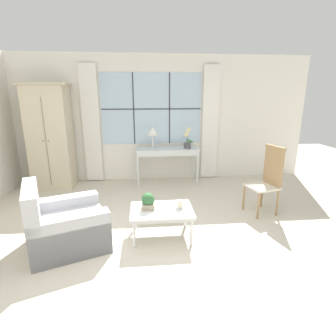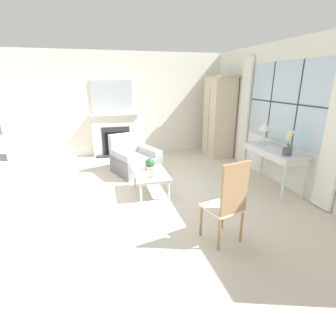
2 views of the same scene
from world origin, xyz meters
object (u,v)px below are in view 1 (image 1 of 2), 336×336
console_table (167,152)px  side_chair_wooden (268,177)px  potted_plant_small (148,201)px  pillar_candle (180,205)px  table_lamp (153,132)px  coffee_table (162,212)px  armoire (51,137)px  armchair_upholstered (65,227)px  potted_orchid (187,140)px

console_table → side_chair_wooden: side_chair_wooden is taller
potted_plant_small → pillar_candle: (0.44, -0.03, -0.06)m
table_lamp → coffee_table: size_ratio=0.56×
armoire → table_lamp: 2.14m
table_lamp → pillar_candle: size_ratio=3.60×
armoire → armchair_upholstered: size_ratio=1.84×
potted_plant_small → side_chair_wooden: bearing=17.2°
side_chair_wooden → pillar_candle: (-1.56, -0.65, -0.15)m
coffee_table → potted_orchid: bearing=72.3°
armchair_upholstered → potted_plant_small: armchair_upholstered is taller
armoire → table_lamp: (2.13, -0.01, 0.07)m
console_table → potted_orchid: size_ratio=3.02×
side_chair_wooden → potted_plant_small: (-2.00, -0.62, -0.10)m
potted_orchid → armchair_upholstered: potted_orchid is taller
table_lamp → coffee_table: 2.48m
pillar_candle → side_chair_wooden: bearing=22.7°
coffee_table → potted_plant_small: 0.24m
side_chair_wooden → armoire: bearing=156.7°
pillar_candle → armchair_upholstered: bearing=-175.6°
console_table → coffee_table: bearing=-97.2°
table_lamp → potted_plant_small: size_ratio=2.09×
console_table → potted_plant_small: 2.41m
potted_plant_small → pillar_candle: bearing=-4.4°
armoire → pillar_candle: (2.40, -2.36, -0.62)m
table_lamp → pillar_candle: bearing=-83.5°
potted_plant_small → table_lamp: bearing=85.9°
side_chair_wooden → pillar_candle: bearing=-157.3°
table_lamp → armchair_upholstered: bearing=-116.9°
coffee_table → console_table: bearing=82.8°
potted_orchid → side_chair_wooden: size_ratio=0.40×
armoire → side_chair_wooden: size_ratio=1.91×
potted_orchid → console_table: bearing=172.1°
potted_orchid → pillar_candle: bearing=-101.9°
armchair_upholstered → console_table: bearing=57.9°
console_table → armchair_upholstered: bearing=-122.1°
armoire → potted_plant_small: armoire is taller
side_chair_wooden → coffee_table: size_ratio=1.33×
armchair_upholstered → coffee_table: size_ratio=1.38×
pillar_candle → potted_orchid: bearing=78.1°
side_chair_wooden → console_table: bearing=131.1°
console_table → table_lamp: 0.56m
armoire → potted_orchid: 2.90m
console_table → armchair_upholstered: armchair_upholstered is taller
potted_orchid → coffee_table: bearing=-107.7°
side_chair_wooden → coffee_table: 1.95m
table_lamp → armchair_upholstered: table_lamp is taller
table_lamp → potted_orchid: 0.78m
armoire → side_chair_wooden: bearing=-23.3°
potted_orchid → coffee_table: (-0.74, -2.32, -0.60)m
console_table → side_chair_wooden: bearing=-48.9°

